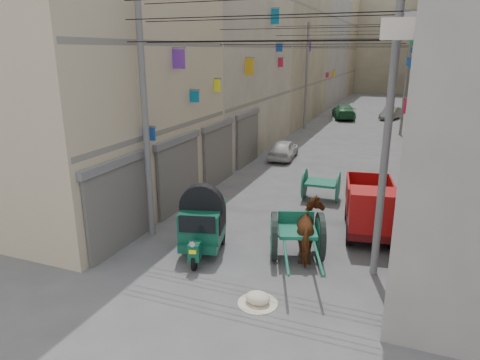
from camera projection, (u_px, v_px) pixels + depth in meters
The scene contains 16 objects.
building_row_left at pixel (276, 45), 39.19m from camera, with size 8.00×62.00×14.00m.
building_row_right at pixel (471, 44), 33.56m from camera, with size 8.00×62.00×14.00m.
end_cap_building at pixel (388, 47), 64.73m from camera, with size 22.00×10.00×13.00m, color tan.
shutters_left at pixel (201, 161), 18.05m from camera, with size 0.18×14.40×2.88m.
signboards at pixel (340, 94), 26.16m from camera, with size 8.22×40.52×5.67m.
utility_poles at pixel (326, 91), 21.84m from camera, with size 7.40×22.20×8.00m.
overhead_cables at pixel (319, 31), 18.73m from camera, with size 7.40×22.52×1.12m.
auto_rickshaw at pixel (202, 222), 12.97m from camera, with size 1.72×2.42×1.65m.
tonga_cart at pixel (297, 236), 12.54m from camera, with size 2.19×3.43×1.45m.
mini_truck at pixel (370, 212), 13.97m from camera, with size 2.00×3.54×1.88m.
second_cart at pixel (321, 184), 17.58m from camera, with size 1.49×1.34×1.28m.
feed_sack at pixel (258, 298), 10.46m from camera, with size 0.62×0.49×0.31m, color beige.
horse at pixel (311, 231), 12.68m from camera, with size 0.90×1.97×1.67m, color brown.
distant_car_white at pixel (284, 149), 24.46m from camera, with size 1.31×3.24×1.11m, color silver.
distant_car_grey at pixel (390, 113), 38.66m from camera, with size 1.13×3.23×1.07m, color #5C615E.
distant_car_green at pixel (344, 112), 38.95m from camera, with size 1.79×4.39×1.27m, color #216237.
Camera 1 is at (4.06, -5.30, 5.95)m, focal length 32.00 mm.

